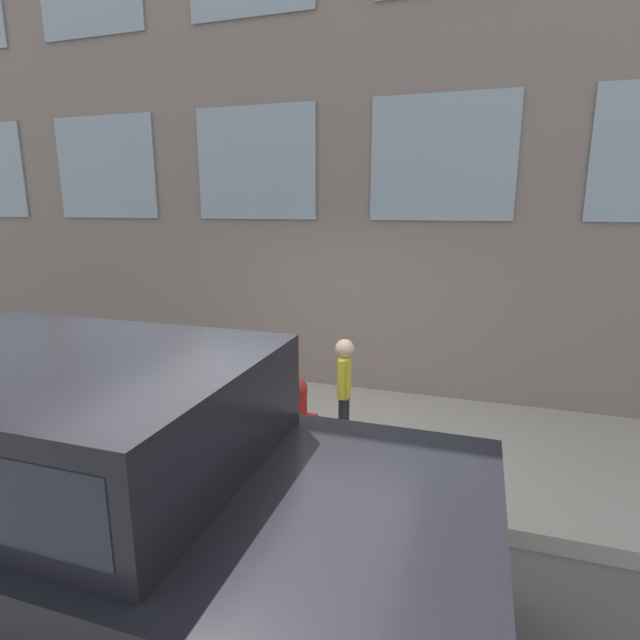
% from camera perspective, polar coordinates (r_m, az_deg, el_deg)
% --- Properties ---
extents(ground_plane, '(80.00, 80.00, 0.00)m').
position_cam_1_polar(ground_plane, '(4.69, -6.53, -19.69)').
color(ground_plane, '#514F4C').
extents(sidewalk, '(2.58, 60.00, 0.15)m').
position_cam_1_polar(sidewalk, '(5.70, -1.09, -12.50)').
color(sidewalk, '#A8A093').
rests_on(sidewalk, ground_plane).
extents(building_facade, '(0.33, 40.00, 8.39)m').
position_cam_1_polar(building_facade, '(6.74, 3.21, 27.26)').
color(building_facade, gray).
rests_on(building_facade, ground_plane).
extents(fire_hydrant, '(0.31, 0.43, 0.82)m').
position_cam_1_polar(fire_hydrant, '(4.81, -2.86, -11.01)').
color(fire_hydrant, red).
rests_on(fire_hydrant, sidewalk).
extents(person, '(0.27, 0.18, 1.13)m').
position_cam_1_polar(person, '(4.89, 2.79, -7.33)').
color(person, '#232328').
rests_on(person, sidewalk).
extents(parked_car_charcoal_near, '(1.94, 5.04, 1.69)m').
position_cam_1_polar(parked_car_charcoal_near, '(3.52, -27.27, -15.27)').
color(parked_car_charcoal_near, black).
rests_on(parked_car_charcoal_near, ground_plane).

